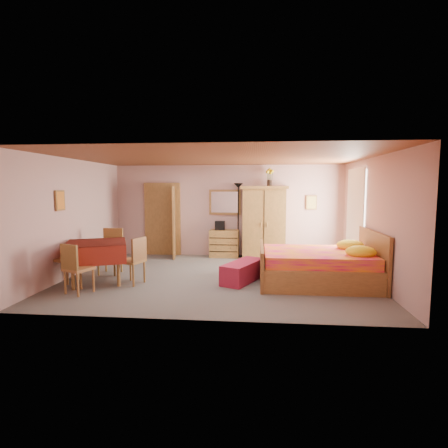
# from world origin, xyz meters

# --- Properties ---
(floor) EXTENTS (6.50, 6.50, 0.00)m
(floor) POSITION_xyz_m (0.00, 0.00, 0.00)
(floor) COLOR #5F5A53
(floor) RESTS_ON ground
(ceiling) EXTENTS (6.50, 6.50, 0.00)m
(ceiling) POSITION_xyz_m (0.00, 0.00, 2.60)
(ceiling) COLOR brown
(ceiling) RESTS_ON wall_back
(wall_back) EXTENTS (6.50, 0.10, 2.60)m
(wall_back) POSITION_xyz_m (0.00, 2.50, 1.30)
(wall_back) COLOR tan
(wall_back) RESTS_ON floor
(wall_front) EXTENTS (6.50, 0.10, 2.60)m
(wall_front) POSITION_xyz_m (0.00, -2.50, 1.30)
(wall_front) COLOR tan
(wall_front) RESTS_ON floor
(wall_left) EXTENTS (0.10, 5.00, 2.60)m
(wall_left) POSITION_xyz_m (-3.25, 0.00, 1.30)
(wall_left) COLOR tan
(wall_left) RESTS_ON floor
(wall_right) EXTENTS (0.10, 5.00, 2.60)m
(wall_right) POSITION_xyz_m (3.25, 0.00, 1.30)
(wall_right) COLOR tan
(wall_right) RESTS_ON floor
(doorway) EXTENTS (1.06, 0.12, 2.15)m
(doorway) POSITION_xyz_m (-1.90, 2.47, 1.02)
(doorway) COLOR #9E6B35
(doorway) RESTS_ON floor
(window) EXTENTS (0.08, 1.40, 1.95)m
(window) POSITION_xyz_m (3.21, 1.20, 1.45)
(window) COLOR white
(window) RESTS_ON wall_right
(picture_left) EXTENTS (0.04, 0.32, 0.42)m
(picture_left) POSITION_xyz_m (-3.22, -0.60, 1.70)
(picture_left) COLOR orange
(picture_left) RESTS_ON wall_left
(picture_back) EXTENTS (0.30, 0.04, 0.40)m
(picture_back) POSITION_xyz_m (2.35, 2.47, 1.55)
(picture_back) COLOR #D8BF59
(picture_back) RESTS_ON wall_back
(chest_of_drawers) EXTENTS (0.82, 0.42, 0.77)m
(chest_of_drawers) POSITION_xyz_m (-0.08, 2.27, 0.39)
(chest_of_drawers) COLOR #A27336
(chest_of_drawers) RESTS_ON floor
(wall_mirror) EXTENTS (0.91, 0.09, 0.72)m
(wall_mirror) POSITION_xyz_m (-0.08, 2.48, 1.55)
(wall_mirror) COLOR white
(wall_mirror) RESTS_ON wall_back
(stereo) EXTENTS (0.27, 0.20, 0.25)m
(stereo) POSITION_xyz_m (-0.20, 2.26, 0.90)
(stereo) COLOR black
(stereo) RESTS_ON chest_of_drawers
(floor_lamp) EXTENTS (0.31, 0.31, 2.09)m
(floor_lamp) POSITION_xyz_m (0.31, 2.36, 1.04)
(floor_lamp) COLOR black
(floor_lamp) RESTS_ON floor
(wardrobe) EXTENTS (1.31, 0.72, 2.00)m
(wardrobe) POSITION_xyz_m (1.04, 2.20, 1.00)
(wardrobe) COLOR #A37737
(wardrobe) RESTS_ON floor
(sunflower_vase) EXTENTS (0.20, 0.20, 0.48)m
(sunflower_vase) POSITION_xyz_m (1.18, 2.29, 2.25)
(sunflower_vase) COLOR yellow
(sunflower_vase) RESTS_ON wardrobe
(bed) EXTENTS (2.37, 1.87, 1.09)m
(bed) POSITION_xyz_m (2.07, -0.23, 0.55)
(bed) COLOR #DD1564
(bed) RESTS_ON floor
(bench) EXTENTS (0.93, 1.31, 0.41)m
(bench) POSITION_xyz_m (0.56, -0.25, 0.21)
(bench) COLOR maroon
(bench) RESTS_ON floor
(dining_table) EXTENTS (1.52, 1.52, 0.85)m
(dining_table) POSITION_xyz_m (-2.45, -0.65, 0.42)
(dining_table) COLOR maroon
(dining_table) RESTS_ON floor
(chair_south) EXTENTS (0.57, 0.57, 0.95)m
(chair_south) POSITION_xyz_m (-2.46, -1.37, 0.47)
(chair_south) COLOR #B1713B
(chair_south) RESTS_ON floor
(chair_north) EXTENTS (0.48, 0.48, 1.03)m
(chair_north) POSITION_xyz_m (-2.50, 0.10, 0.51)
(chair_north) COLOR olive
(chair_north) RESTS_ON floor
(chair_west) EXTENTS (0.49, 0.49, 1.01)m
(chair_west) POSITION_xyz_m (-3.15, -0.68, 0.51)
(chair_west) COLOR #9E6235
(chair_west) RESTS_ON floor
(chair_east) EXTENTS (0.55, 0.55, 0.96)m
(chair_east) POSITION_xyz_m (-1.71, -0.66, 0.48)
(chair_east) COLOR olive
(chair_east) RESTS_ON floor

